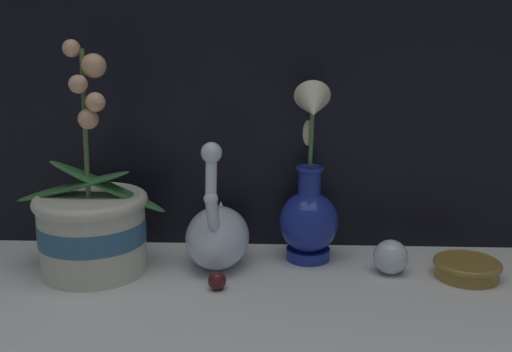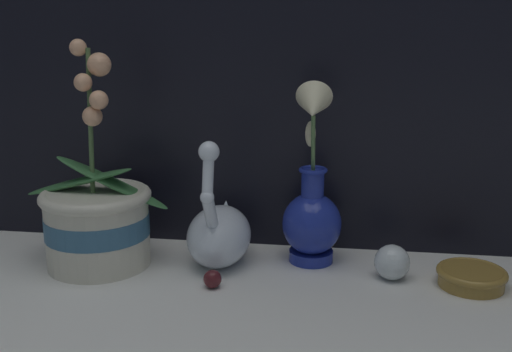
% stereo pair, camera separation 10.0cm
% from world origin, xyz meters
% --- Properties ---
extents(ground_plane, '(2.80, 2.80, 0.00)m').
position_xyz_m(ground_plane, '(0.00, 0.00, 0.00)').
color(ground_plane, silver).
extents(orchid_potted_plant, '(0.27, 0.19, 0.39)m').
position_xyz_m(orchid_potted_plant, '(-0.30, 0.11, 0.09)').
color(orchid_potted_plant, beige).
rests_on(orchid_potted_plant, ground_plane).
extents(swan_figurine, '(0.11, 0.19, 0.23)m').
position_xyz_m(swan_figurine, '(-0.09, 0.14, 0.06)').
color(swan_figurine, silver).
rests_on(swan_figurine, ground_plane).
extents(blue_vase, '(0.11, 0.14, 0.33)m').
position_xyz_m(blue_vase, '(0.07, 0.17, 0.10)').
color(blue_vase, navy).
rests_on(blue_vase, ground_plane).
extents(glass_sphere, '(0.06, 0.06, 0.06)m').
position_xyz_m(glass_sphere, '(0.21, 0.12, 0.03)').
color(glass_sphere, silver).
rests_on(glass_sphere, ground_plane).
extents(amber_dish, '(0.11, 0.11, 0.03)m').
position_xyz_m(amber_dish, '(0.34, 0.11, 0.02)').
color(amber_dish, olive).
rests_on(amber_dish, ground_plane).
extents(glass_bauble, '(0.03, 0.03, 0.03)m').
position_xyz_m(glass_bauble, '(-0.08, 0.04, 0.01)').
color(glass_bauble, '#4C191E').
rests_on(glass_bauble, ground_plane).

